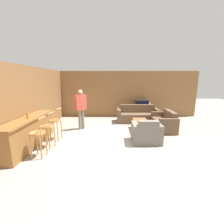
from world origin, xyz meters
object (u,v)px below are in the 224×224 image
object	(u,v)px
bar_chair_far	(56,123)
armchair_near	(146,133)
coffee_table	(141,122)
tv	(142,104)
person_by_window	(81,107)
bar_chair_mid	(48,129)
bar_chair_near	(38,136)
bottle	(27,115)
table_lamp	(148,102)
tv_unit	(141,113)
loveseat_right	(164,123)
couch_far	(138,116)

from	to	relation	value
bar_chair_far	armchair_near	world-z (taller)	bar_chair_far
bar_chair_far	coffee_table	distance (m)	3.37
coffee_table	tv	distance (m)	2.24
tv	person_by_window	size ratio (longest dim) A/B	0.42
coffee_table	bar_chair_mid	bearing A→B (deg)	-153.10
bar_chair_near	bottle	bearing A→B (deg)	134.26
bar_chair_mid	bar_chair_far	distance (m)	0.67
tv	person_by_window	world-z (taller)	person_by_window
bar_chair_near	bar_chair_mid	world-z (taller)	same
bar_chair_near	table_lamp	distance (m)	5.97
bar_chair_mid	tv_unit	bearing A→B (deg)	46.13
bar_chair_far	loveseat_right	bearing A→B (deg)	14.16
couch_far	loveseat_right	size ratio (longest dim) A/B	1.47
bar_chair_near	loveseat_right	size ratio (longest dim) A/B	0.81
couch_far	loveseat_right	bearing A→B (deg)	-52.87
armchair_near	loveseat_right	distance (m)	1.72
bar_chair_mid	loveseat_right	size ratio (longest dim) A/B	0.81
bar_chair_near	coffee_table	world-z (taller)	bar_chair_near
armchair_near	tv	bearing A→B (deg)	82.43
coffee_table	table_lamp	size ratio (longest dim) A/B	1.90
loveseat_right	bottle	bearing A→B (deg)	-159.93
tv_unit	table_lamp	distance (m)	0.75
armchair_near	tv	size ratio (longest dim) A/B	1.34
bottle	table_lamp	size ratio (longest dim) A/B	0.47
bottle	person_by_window	bearing A→B (deg)	55.83
couch_far	tv_unit	bearing A→B (deg)	67.12
couch_far	table_lamp	xyz separation A→B (m)	(0.70, 0.80, 0.59)
loveseat_right	couch_far	bearing A→B (deg)	127.13
table_lamp	bar_chair_mid	bearing A→B (deg)	-136.60
tv_unit	bar_chair_far	bearing A→B (deg)	-139.44
bar_chair_mid	armchair_near	bearing A→B (deg)	7.14
bar_chair_far	table_lamp	world-z (taller)	bar_chair_far
tv	bar_chair_mid	bearing A→B (deg)	-133.89
bar_chair_near	bar_chair_far	distance (m)	1.28
bottle	tv	bearing A→B (deg)	42.08
loveseat_right	tv_unit	xyz separation A→B (m)	(-0.61, 2.05, -0.06)
bar_chair_mid	armchair_near	xyz separation A→B (m)	(3.20, 0.40, -0.30)
bar_chair_mid	couch_far	size ratio (longest dim) A/B	0.55
bar_chair_mid	bottle	xyz separation A→B (m)	(-0.57, -0.02, 0.46)
bar_chair_near	bar_chair_far	size ratio (longest dim) A/B	1.00
tv	couch_far	bearing A→B (deg)	-112.96
tv_unit	armchair_near	bearing A→B (deg)	-97.57
bottle	bar_chair_near	bearing A→B (deg)	-45.74
armchair_near	person_by_window	world-z (taller)	person_by_window
armchair_near	tv_unit	world-z (taller)	armchair_near
bar_chair_mid	person_by_window	bearing A→B (deg)	69.61
tv_unit	table_lamp	world-z (taller)	table_lamp
coffee_table	person_by_window	distance (m)	2.62
loveseat_right	tv	distance (m)	2.18
bar_chair_near	person_by_window	distance (m)	2.54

